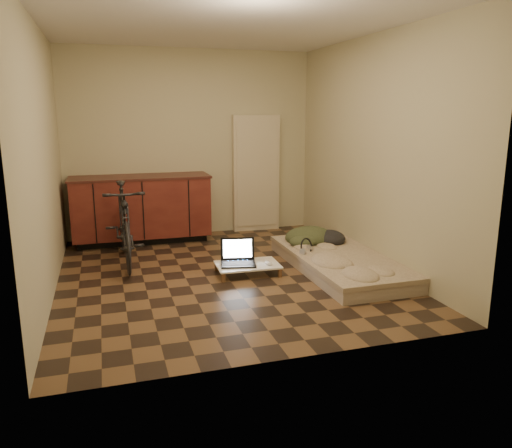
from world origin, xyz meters
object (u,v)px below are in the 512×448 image
object	(u,v)px
futon	(340,262)
laptop	(238,259)
bicycle	(124,220)
lap_desk	(248,265)

from	to	relation	value
futon	laptop	distance (m)	1.17
bicycle	laptop	world-z (taller)	bicycle
bicycle	laptop	distance (m)	1.43
lap_desk	laptop	xyz separation A→B (m)	(-0.09, 0.05, 0.07)
bicycle	futon	distance (m)	2.54
bicycle	lap_desk	bearing A→B (deg)	-33.20
futon	lap_desk	bearing A→B (deg)	171.94
futon	lap_desk	size ratio (longest dim) A/B	2.92
futon	lap_desk	world-z (taller)	futon
lap_desk	laptop	bearing A→B (deg)	152.52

